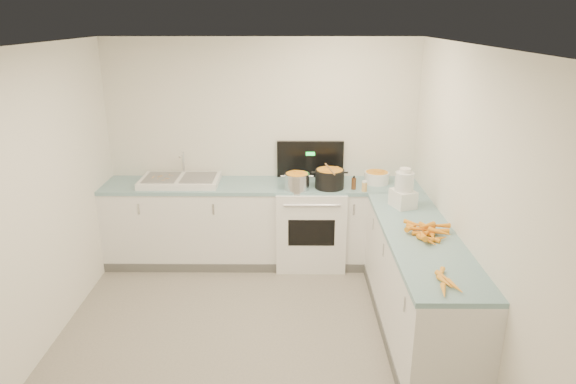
{
  "coord_description": "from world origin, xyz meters",
  "views": [
    {
      "loc": [
        0.33,
        -3.71,
        2.71
      ],
      "look_at": [
        0.3,
        1.1,
        1.05
      ],
      "focal_mm": 32.0,
      "sensor_mm": 36.0,
      "label": 1
    }
  ],
  "objects_px": {
    "extract_bottle": "(354,184)",
    "food_processor": "(404,190)",
    "black_pot": "(330,180)",
    "mixing_bowl": "(377,178)",
    "stove": "(310,223)",
    "sink": "(180,180)",
    "steel_pot": "(297,182)",
    "spice_jar": "(364,187)"
  },
  "relations": [
    {
      "from": "steel_pot",
      "to": "mixing_bowl",
      "type": "distance_m",
      "value": 0.92
    },
    {
      "from": "mixing_bowl",
      "to": "food_processor",
      "type": "relative_size",
      "value": 0.7
    },
    {
      "from": "mixing_bowl",
      "to": "food_processor",
      "type": "distance_m",
      "value": 0.77
    },
    {
      "from": "black_pot",
      "to": "mixing_bowl",
      "type": "bearing_deg",
      "value": 17.93
    },
    {
      "from": "steel_pot",
      "to": "spice_jar",
      "type": "distance_m",
      "value": 0.72
    },
    {
      "from": "steel_pot",
      "to": "mixing_bowl",
      "type": "height_order",
      "value": "steel_pot"
    },
    {
      "from": "steel_pot",
      "to": "mixing_bowl",
      "type": "bearing_deg",
      "value": 13.85
    },
    {
      "from": "spice_jar",
      "to": "food_processor",
      "type": "xyz_separation_m",
      "value": [
        0.31,
        -0.46,
        0.12
      ]
    },
    {
      "from": "sink",
      "to": "steel_pot",
      "type": "distance_m",
      "value": 1.31
    },
    {
      "from": "steel_pot",
      "to": "mixing_bowl",
      "type": "relative_size",
      "value": 0.97
    },
    {
      "from": "mixing_bowl",
      "to": "extract_bottle",
      "type": "bearing_deg",
      "value": -142.08
    },
    {
      "from": "stove",
      "to": "steel_pot",
      "type": "distance_m",
      "value": 0.59
    },
    {
      "from": "extract_bottle",
      "to": "food_processor",
      "type": "relative_size",
      "value": 0.32
    },
    {
      "from": "black_pot",
      "to": "extract_bottle",
      "type": "bearing_deg",
      "value": -9.82
    },
    {
      "from": "mixing_bowl",
      "to": "spice_jar",
      "type": "xyz_separation_m",
      "value": [
        -0.17,
        -0.29,
        -0.01
      ]
    },
    {
      "from": "sink",
      "to": "mixing_bowl",
      "type": "relative_size",
      "value": 3.13
    },
    {
      "from": "black_pot",
      "to": "stove",
      "type": "bearing_deg",
      "value": 148.22
    },
    {
      "from": "extract_bottle",
      "to": "food_processor",
      "type": "height_order",
      "value": "food_processor"
    },
    {
      "from": "black_pot",
      "to": "mixing_bowl",
      "type": "relative_size",
      "value": 1.14
    },
    {
      "from": "sink",
      "to": "extract_bottle",
      "type": "relative_size",
      "value": 6.86
    },
    {
      "from": "sink",
      "to": "food_processor",
      "type": "bearing_deg",
      "value": -17.18
    },
    {
      "from": "black_pot",
      "to": "steel_pot",
      "type": "bearing_deg",
      "value": -172.62
    },
    {
      "from": "mixing_bowl",
      "to": "spice_jar",
      "type": "distance_m",
      "value": 0.34
    },
    {
      "from": "steel_pot",
      "to": "mixing_bowl",
      "type": "xyz_separation_m",
      "value": [
        0.89,
        0.22,
        -0.01
      ]
    },
    {
      "from": "stove",
      "to": "steel_pot",
      "type": "height_order",
      "value": "stove"
    },
    {
      "from": "stove",
      "to": "black_pot",
      "type": "relative_size",
      "value": 4.36
    },
    {
      "from": "extract_bottle",
      "to": "spice_jar",
      "type": "distance_m",
      "value": 0.13
    },
    {
      "from": "mixing_bowl",
      "to": "spice_jar",
      "type": "relative_size",
      "value": 2.77
    },
    {
      "from": "stove",
      "to": "sink",
      "type": "xyz_separation_m",
      "value": [
        -1.45,
        0.02,
        0.5
      ]
    },
    {
      "from": "extract_bottle",
      "to": "food_processor",
      "type": "distance_m",
      "value": 0.69
    },
    {
      "from": "spice_jar",
      "to": "steel_pot",
      "type": "bearing_deg",
      "value": 174.46
    },
    {
      "from": "sink",
      "to": "food_processor",
      "type": "relative_size",
      "value": 2.2
    },
    {
      "from": "steel_pot",
      "to": "spice_jar",
      "type": "bearing_deg",
      "value": -5.54
    },
    {
      "from": "black_pot",
      "to": "mixing_bowl",
      "type": "xyz_separation_m",
      "value": [
        0.54,
        0.17,
        -0.03
      ]
    },
    {
      "from": "stove",
      "to": "mixing_bowl",
      "type": "height_order",
      "value": "stove"
    },
    {
      "from": "stove",
      "to": "sink",
      "type": "relative_size",
      "value": 1.58
    },
    {
      "from": "extract_bottle",
      "to": "stove",
      "type": "bearing_deg",
      "value": 159.87
    },
    {
      "from": "sink",
      "to": "extract_bottle",
      "type": "distance_m",
      "value": 1.91
    },
    {
      "from": "sink",
      "to": "black_pot",
      "type": "bearing_deg",
      "value": -4.77
    },
    {
      "from": "stove",
      "to": "mixing_bowl",
      "type": "xyz_separation_m",
      "value": [
        0.73,
        0.05,
        0.53
      ]
    },
    {
      "from": "extract_bottle",
      "to": "spice_jar",
      "type": "bearing_deg",
      "value": -33.76
    },
    {
      "from": "steel_pot",
      "to": "sink",
      "type": "bearing_deg",
      "value": 171.94
    }
  ]
}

